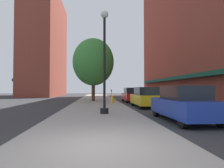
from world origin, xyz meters
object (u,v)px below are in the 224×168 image
Objects in this scene: fire_hydrant at (112,99)px; car_blue at (183,104)px; car_yellow at (146,97)px; parking_meter_near at (111,93)px; tree_near at (93,62)px; car_red at (132,95)px; lamppost at (104,59)px.

car_blue reaches higher than fire_hydrant.
parking_meter_near is at bearing 98.23° from car_yellow.
tree_near is 9.06m from car_yellow.
car_yellow is (1.95, -11.17, -0.14)m from parking_meter_near.
tree_near is 14.83m from car_blue.
fire_hydrant is at bearing -127.34° from car_red.
lamppost is 11.59m from car_red.
parking_meter_near is 0.30× the size of car_red.
fire_hydrant is 0.18× the size of car_red.
fire_hydrant is 0.18× the size of car_blue.
tree_near is (-1.93, 3.78, 4.17)m from fire_hydrant.
car_red is at bearing -68.73° from parking_meter_near.
fire_hydrant is 0.18× the size of car_yellow.
lamppost is at bearing 147.43° from car_blue.
fire_hydrant is 0.60× the size of parking_meter_near.
lamppost reaches higher than car_yellow.
fire_hydrant is 3.99m from car_yellow.
car_blue is at bearing -30.60° from lamppost.
car_yellow is (0.00, 6.73, 0.00)m from car_blue.
car_red reaches higher than parking_meter_near.
lamppost is 6.32m from car_yellow.
tree_near is 1.71× the size of car_blue.
lamppost is at bearing -85.92° from tree_near.
car_yellow is at bearing -57.18° from tree_near.
car_blue is 6.73m from car_yellow.
lamppost is 0.80× the size of tree_near.
parking_meter_near is 0.18× the size of tree_near.
car_red is at bearing 71.38° from lamppost.
tree_near is at bearing -120.12° from parking_meter_near.
lamppost is 8.22m from fire_hydrant.
tree_near reaches higher than parking_meter_near.
car_red reaches higher than fire_hydrant.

